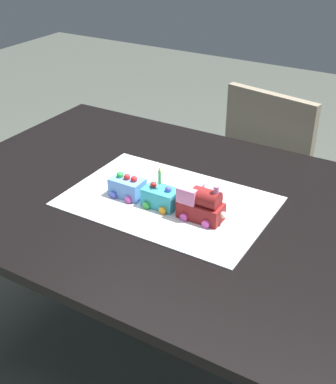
{
  "coord_description": "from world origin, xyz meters",
  "views": [
    {
      "loc": [
        -0.72,
        1.14,
        1.52
      ],
      "look_at": [
        -0.05,
        0.02,
        0.77
      ],
      "focal_mm": 47.63,
      "sensor_mm": 36.0,
      "label": 1
    }
  ],
  "objects": [
    {
      "name": "cake_board",
      "position": [
        -0.05,
        0.02,
        0.74
      ],
      "size": [
        0.6,
        0.4,
        0.0
      ],
      "primitive_type": "cube",
      "color": "silver",
      "rests_on": "dining_table"
    },
    {
      "name": "dining_table",
      "position": [
        0.0,
        0.0,
        0.63
      ],
      "size": [
        1.4,
        1.0,
        0.74
      ],
      "color": "black",
      "rests_on": "ground"
    },
    {
      "name": "cake_locomotive",
      "position": [
        -0.18,
        0.06,
        0.79
      ],
      "size": [
        0.14,
        0.08,
        0.12
      ],
      "color": "maroon",
      "rests_on": "cake_board"
    },
    {
      "name": "ground_plane",
      "position": [
        0.0,
        0.0,
        0.0
      ],
      "size": [
        8.0,
        8.0,
        0.0
      ],
      "primitive_type": "plane",
      "color": "#474C44"
    },
    {
      "name": "chair",
      "position": [
        -0.11,
        -0.83,
        0.47
      ],
      "size": [
        0.47,
        0.47,
        0.86
      ],
      "rotation": [
        0.0,
        0.0,
        -0.18
      ],
      "color": "gray",
      "rests_on": "ground"
    },
    {
      "name": "cake_car_flatbed_turquoise",
      "position": [
        -0.05,
        0.06,
        0.77
      ],
      "size": [
        0.1,
        0.08,
        0.07
      ],
      "color": "#38B7C6",
      "rests_on": "cake_board"
    },
    {
      "name": "birthday_candle",
      "position": [
        -0.05,
        0.06,
        0.84
      ],
      "size": [
        0.01,
        0.01,
        0.05
      ],
      "color": "#66D872",
      "rests_on": "cake_car_flatbed_turquoise"
    },
    {
      "name": "cake_car_gondola_sky_blue",
      "position": [
        0.07,
        0.06,
        0.77
      ],
      "size": [
        0.1,
        0.08,
        0.07
      ],
      "color": "#669EEA",
      "rests_on": "cake_board"
    }
  ]
}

